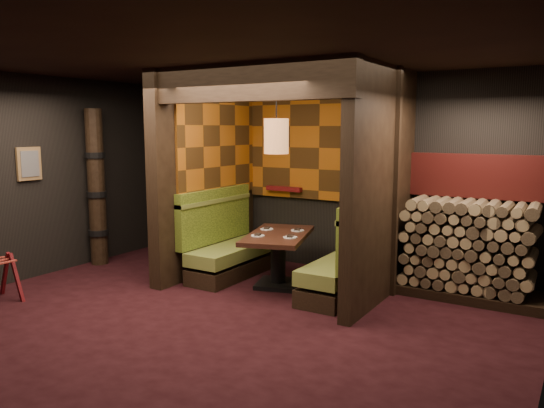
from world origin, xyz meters
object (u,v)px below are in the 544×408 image
at_px(booth_bench_left, 228,247).
at_px(firewood_stack, 474,250).
at_px(booth_bench_right, 349,265).
at_px(pendant_lamp, 276,136).
at_px(totem_column, 96,189).
at_px(dining_table, 278,251).

xyz_separation_m(booth_bench_left, firewood_stack, (3.25, 0.70, 0.21)).
xyz_separation_m(booth_bench_right, firewood_stack, (1.35, 0.70, 0.21)).
xyz_separation_m(booth_bench_right, pendant_lamp, (-0.98, -0.17, 1.61)).
distance_m(pendant_lamp, totem_column, 3.14).
distance_m(pendant_lamp, firewood_stack, 2.85).
distance_m(booth_bench_left, firewood_stack, 3.33).
relative_size(pendant_lamp, totem_column, 0.45).
relative_size(dining_table, totem_column, 0.64).
relative_size(dining_table, pendant_lamp, 1.43).
bearing_deg(booth_bench_left, pendant_lamp, -10.41).
height_order(booth_bench_left, totem_column, totem_column).
bearing_deg(totem_column, booth_bench_right, 7.86).
xyz_separation_m(booth_bench_left, pendant_lamp, (0.91, -0.17, 1.61)).
xyz_separation_m(dining_table, pendant_lamp, (-0.00, -0.05, 1.52)).
height_order(booth_bench_right, totem_column, totem_column).
xyz_separation_m(totem_column, firewood_stack, (5.33, 1.25, -0.57)).
height_order(dining_table, firewood_stack, firewood_stack).
distance_m(dining_table, firewood_stack, 2.47).
xyz_separation_m(booth_bench_left, booth_bench_right, (1.89, 0.00, 0.00)).
distance_m(totem_column, firewood_stack, 5.51).
relative_size(booth_bench_right, firewood_stack, 0.92).
relative_size(booth_bench_left, dining_table, 1.05).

